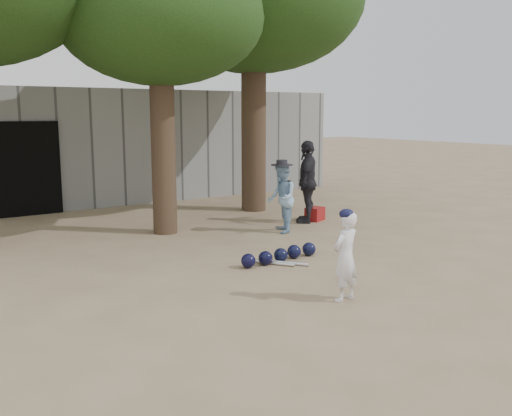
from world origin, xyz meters
TOP-DOWN VIEW (x-y plane):
  - ground at (0.00, 0.00)m, footprint 70.00×70.00m
  - boy_player at (0.64, -0.94)m, footprint 0.47×0.36m
  - spectator_blue at (2.54, 2.88)m, footprint 0.79×0.85m
  - spectator_dark at (3.66, 3.42)m, footprint 1.08×1.03m
  - red_bag at (3.94, 3.47)m, footprint 0.51×0.46m
  - back_building at (-0.00, 10.33)m, footprint 16.00×5.24m
  - helmet_row at (1.13, 1.07)m, footprint 1.51×0.30m
  - bat_pile at (1.02, 0.92)m, footprint 0.63×0.75m

SIDE VIEW (x-z plane):
  - ground at x=0.00m, z-range 0.00..0.00m
  - bat_pile at x=1.02m, z-range 0.00..0.06m
  - helmet_row at x=1.13m, z-range 0.00..0.23m
  - red_bag at x=3.94m, z-range 0.00..0.30m
  - boy_player at x=0.64m, z-range 0.00..1.17m
  - spectator_blue at x=2.54m, z-range 0.00..1.40m
  - spectator_dark at x=3.66m, z-range 0.00..1.80m
  - back_building at x=0.00m, z-range 0.00..3.00m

